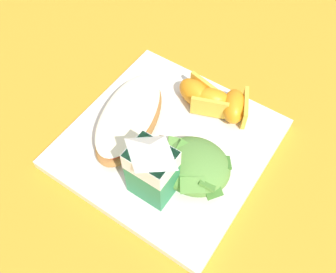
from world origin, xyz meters
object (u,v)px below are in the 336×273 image
object	(u,v)px
cheesy_pizza_bread	(129,119)
milk_carton	(152,167)
green_salad_pile	(195,166)
orange_wedge_rear	(196,92)
white_plate	(168,143)
orange_wedge_front	(235,106)
orange_wedge_middle	(211,101)

from	to	relation	value
cheesy_pizza_bread	milk_carton	distance (m)	0.12
green_salad_pile	orange_wedge_rear	distance (m)	0.13
cheesy_pizza_bread	milk_carton	world-z (taller)	milk_carton
green_salad_pile	milk_carton	bearing A→B (deg)	57.19
green_salad_pile	white_plate	bearing A→B (deg)	-22.56
orange_wedge_front	orange_wedge_middle	size ratio (longest dim) A/B	1.01
white_plate	orange_wedge_middle	distance (m)	0.09
white_plate	green_salad_pile	size ratio (longest dim) A/B	2.61
cheesy_pizza_bread	orange_wedge_front	size ratio (longest dim) A/B	2.65
orange_wedge_rear	cheesy_pizza_bread	bearing A→B (deg)	60.52
orange_wedge_front	orange_wedge_rear	bearing A→B (deg)	8.48
cheesy_pizza_bread	milk_carton	bearing A→B (deg)	143.46
cheesy_pizza_bread	orange_wedge_rear	xyz separation A→B (m)	(-0.06, -0.10, 0.00)
cheesy_pizza_bread	orange_wedge_rear	size ratio (longest dim) A/B	2.77
orange_wedge_middle	orange_wedge_rear	xyz separation A→B (m)	(0.03, -0.00, 0.00)
green_salad_pile	orange_wedge_front	distance (m)	0.12
cheesy_pizza_bread	milk_carton	size ratio (longest dim) A/B	1.68
cheesy_pizza_bread	orange_wedge_front	bearing A→B (deg)	-138.08
milk_carton	orange_wedge_rear	bearing A→B (deg)	-78.08
cheesy_pizza_bread	orange_wedge_middle	size ratio (longest dim) A/B	2.68
green_salad_pile	orange_wedge_rear	bearing A→B (deg)	-58.97
orange_wedge_rear	orange_wedge_front	bearing A→B (deg)	-171.52
milk_carton	orange_wedge_rear	size ratio (longest dim) A/B	1.65
green_salad_pile	orange_wedge_front	world-z (taller)	same
orange_wedge_front	milk_carton	bearing A→B (deg)	80.35
green_salad_pile	orange_wedge_middle	bearing A→B (deg)	-70.25
green_salad_pile	orange_wedge_middle	distance (m)	0.12
milk_carton	orange_wedge_front	distance (m)	0.18
green_salad_pile	milk_carton	xyz separation A→B (m)	(0.03, 0.05, 0.04)
white_plate	milk_carton	bearing A→B (deg)	109.85
green_salad_pile	cheesy_pizza_bread	bearing A→B (deg)	-7.01
milk_carton	orange_wedge_front	size ratio (longest dim) A/B	1.58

